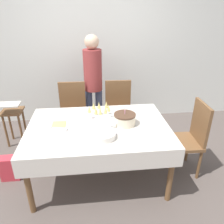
{
  "coord_description": "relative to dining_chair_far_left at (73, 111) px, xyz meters",
  "views": [
    {
      "loc": [
        -0.08,
        -2.19,
        1.94
      ],
      "look_at": [
        0.17,
        0.1,
        0.84
      ],
      "focal_mm": 35.0,
      "sensor_mm": 36.0,
      "label": 1
    }
  ],
  "objects": [
    {
      "name": "wall_back",
      "position": [
        0.35,
        0.82,
        0.83
      ],
      "size": [
        8.0,
        0.05,
        2.7
      ],
      "color": "silver",
      "rests_on": "ground_plane"
    },
    {
      "name": "dining_chair_right_end",
      "position": [
        1.48,
        -0.87,
        0.0
      ],
      "size": [
        0.43,
        0.43,
        0.95
      ],
      "color": "brown",
      "rests_on": "ground_plane"
    },
    {
      "name": "cake_knife",
      "position": [
        0.63,
        -1.05,
        0.21
      ],
      "size": [
        0.29,
        0.11,
        0.0
      ],
      "color": "silver",
      "rests_on": "dining_table"
    },
    {
      "name": "birthday_cake",
      "position": [
        0.66,
        -0.86,
        0.27
      ],
      "size": [
        0.25,
        0.25,
        0.2
      ],
      "color": "beige",
      "rests_on": "dining_table"
    },
    {
      "name": "dining_chair_far_right",
      "position": [
        0.71,
        0.0,
        0.0
      ],
      "size": [
        0.43,
        0.43,
        0.95
      ],
      "color": "brown",
      "rests_on": "ground_plane"
    },
    {
      "name": "plate_stack_main",
      "position": [
        0.38,
        -1.13,
        0.24
      ],
      "size": [
        0.27,
        0.27,
        0.06
      ],
      "color": "silver",
      "rests_on": "dining_table"
    },
    {
      "name": "fork_pile",
      "position": [
        -0.08,
        -0.93,
        0.22
      ],
      "size": [
        0.18,
        0.09,
        0.02
      ],
      "color": "silver",
      "rests_on": "dining_table"
    },
    {
      "name": "dining_chair_far_left",
      "position": [
        0.0,
        0.0,
        0.0
      ],
      "size": [
        0.44,
        0.44,
        0.95
      ],
      "color": "brown",
      "rests_on": "ground_plane"
    },
    {
      "name": "napkin_pile",
      "position": [
        -0.1,
        -0.8,
        0.21
      ],
      "size": [
        0.15,
        0.15,
        0.01
      ],
      "color": "#E0D166",
      "rests_on": "dining_table"
    },
    {
      "name": "high_chair",
      "position": [
        -0.9,
        0.01,
        -0.03
      ],
      "size": [
        0.33,
        0.35,
        0.71
      ],
      "color": "brown",
      "rests_on": "ground_plane"
    },
    {
      "name": "champagne_tray",
      "position": [
        0.38,
        -0.68,
        0.29
      ],
      "size": [
        0.35,
        0.35,
        0.18
      ],
      "color": "silver",
      "rests_on": "dining_table"
    },
    {
      "name": "plate_stack_dessert",
      "position": [
        0.46,
        -0.87,
        0.23
      ],
      "size": [
        0.23,
        0.23,
        0.05
      ],
      "color": "white",
      "rests_on": "dining_table"
    },
    {
      "name": "gift_bag",
      "position": [
        -0.75,
        -0.81,
        -0.36
      ],
      "size": [
        0.22,
        0.13,
        0.31
      ],
      "color": "#CC333F",
      "rests_on": "ground_plane"
    },
    {
      "name": "dining_table",
      "position": [
        0.35,
        -0.87,
        0.11
      ],
      "size": [
        1.61,
        1.1,
        0.72
      ],
      "color": "silver",
      "rests_on": "ground_plane"
    },
    {
      "name": "ground_plane",
      "position": [
        0.35,
        -0.87,
        -0.52
      ],
      "size": [
        12.0,
        12.0,
        0.0
      ],
      "primitive_type": "plane",
      "color": "#564C47"
    },
    {
      "name": "person_standing",
      "position": [
        0.33,
        0.21,
        0.45
      ],
      "size": [
        0.28,
        0.28,
        1.61
      ],
      "color": "#3F4C72",
      "rests_on": "ground_plane"
    }
  ]
}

